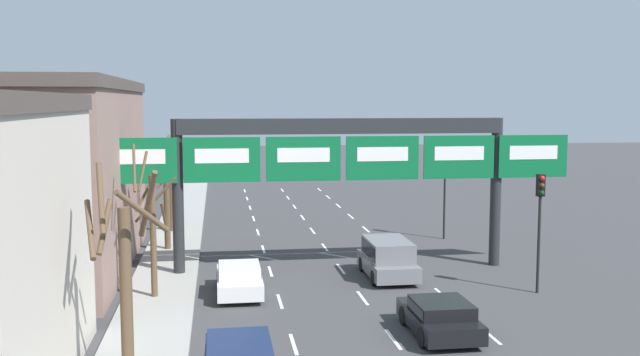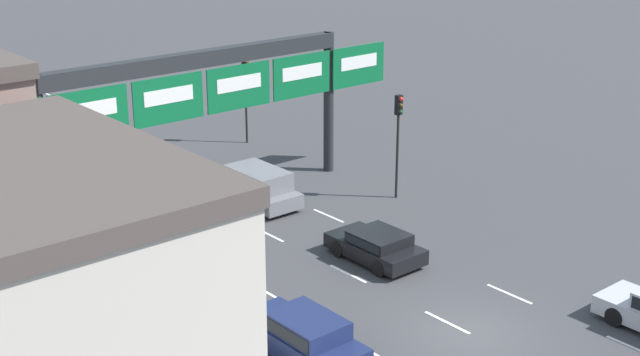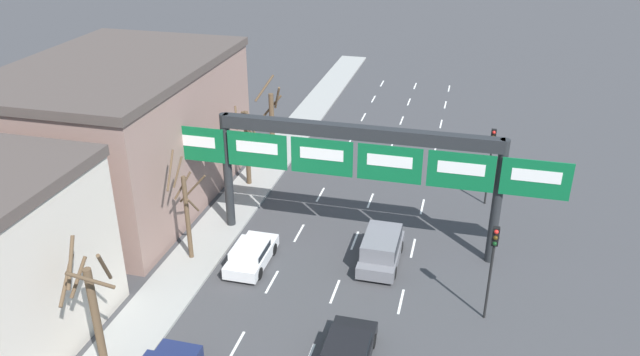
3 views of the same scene
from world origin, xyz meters
name	(u,v)px [view 1 (image 1 of 3)]	position (x,y,z in m)	size (l,w,h in m)	color
lane_dashes	(351,282)	(0.00, 13.50, 0.01)	(6.72, 67.00, 0.01)	white
sign_gantry	(342,153)	(0.00, 15.71, 5.44)	(21.49, 0.70, 7.03)	#232628
building_far	(4,176)	(-15.26, 17.81, 4.41)	(11.13, 16.37, 8.80)	gray
car_black	(440,316)	(1.64, 6.20, 0.66)	(1.99, 3.92, 1.22)	black
car_white	(239,278)	(-4.83, 12.21, 0.69)	(1.82, 3.96, 1.28)	silver
suv_grey	(388,256)	(1.78, 14.13, 0.95)	(1.98, 4.29, 1.71)	slate
traffic_light_near_gantry	(540,209)	(7.24, 10.74, 3.47)	(0.30, 0.35, 4.88)	black
traffic_light_mid_block	(445,177)	(7.08, 22.39, 3.57)	(0.30, 0.35, 5.02)	black
tree_bare_closest	(152,223)	(-8.22, 12.02, 3.07)	(1.68, 1.67, 6.00)	brown
tree_bare_second	(167,193)	(-8.23, 21.12, 3.10)	(1.72, 1.23, 5.39)	brown
tree_bare_third	(124,270)	(-8.20, 3.39, 3.23)	(2.36, 2.19, 6.00)	brown
tree_bare_furthest	(171,185)	(-8.37, 26.55, 2.85)	(2.01, 1.48, 5.65)	brown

